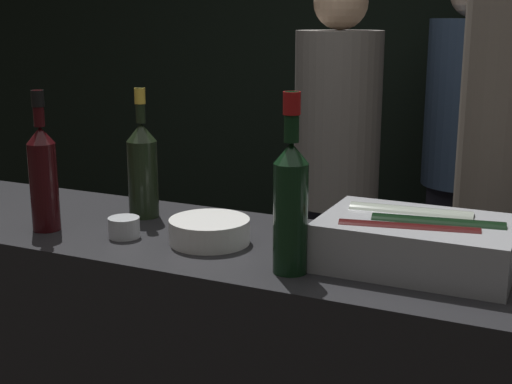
{
  "coord_description": "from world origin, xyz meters",
  "views": [
    {
      "loc": [
        0.69,
        -1.2,
        1.48
      ],
      "look_at": [
        0.0,
        0.28,
        1.07
      ],
      "focal_mm": 50.0,
      "sensor_mm": 36.0,
      "label": 1
    }
  ],
  "objects_px": {
    "ice_bin_with_bottles": "(417,240)",
    "red_wine_bottle_burgundy": "(291,200)",
    "person_grey_polo": "(336,161)",
    "red_wine_bottle_black_foil": "(43,174)",
    "candle_votive": "(124,227)",
    "bowl_white": "(209,230)",
    "person_blond_tee": "(465,146)",
    "champagne_bottle": "(143,167)"
  },
  "relations": [
    {
      "from": "champagne_bottle",
      "to": "red_wine_bottle_black_foil",
      "type": "bearing_deg",
      "value": -126.44
    },
    {
      "from": "bowl_white",
      "to": "candle_votive",
      "type": "height_order",
      "value": "bowl_white"
    },
    {
      "from": "person_blond_tee",
      "to": "candle_votive",
      "type": "bearing_deg",
      "value": 40.61
    },
    {
      "from": "ice_bin_with_bottles",
      "to": "person_blond_tee",
      "type": "relative_size",
      "value": 0.24
    },
    {
      "from": "ice_bin_with_bottles",
      "to": "red_wine_bottle_black_foil",
      "type": "bearing_deg",
      "value": -172.37
    },
    {
      "from": "person_blond_tee",
      "to": "ice_bin_with_bottles",
      "type": "bearing_deg",
      "value": 62.82
    },
    {
      "from": "candle_votive",
      "to": "person_blond_tee",
      "type": "relative_size",
      "value": 0.05
    },
    {
      "from": "ice_bin_with_bottles",
      "to": "red_wine_bottle_burgundy",
      "type": "distance_m",
      "value": 0.29
    },
    {
      "from": "bowl_white",
      "to": "person_blond_tee",
      "type": "bearing_deg",
      "value": 79.5
    },
    {
      "from": "red_wine_bottle_black_foil",
      "to": "person_blond_tee",
      "type": "relative_size",
      "value": 0.21
    },
    {
      "from": "ice_bin_with_bottles",
      "to": "person_blond_tee",
      "type": "xyz_separation_m",
      "value": [
        -0.16,
        1.67,
        -0.08
      ]
    },
    {
      "from": "candle_votive",
      "to": "champagne_bottle",
      "type": "xyz_separation_m",
      "value": [
        -0.06,
        0.18,
        0.11
      ]
    },
    {
      "from": "bowl_white",
      "to": "champagne_bottle",
      "type": "height_order",
      "value": "champagne_bottle"
    },
    {
      "from": "bowl_white",
      "to": "candle_votive",
      "type": "relative_size",
      "value": 2.5
    },
    {
      "from": "person_blond_tee",
      "to": "red_wine_bottle_burgundy",
      "type": "bearing_deg",
      "value": 55.06
    },
    {
      "from": "red_wine_bottle_black_foil",
      "to": "candle_votive",
      "type": "bearing_deg",
      "value": 8.18
    },
    {
      "from": "red_wine_bottle_burgundy",
      "to": "person_grey_polo",
      "type": "distance_m",
      "value": 1.43
    },
    {
      "from": "candle_votive",
      "to": "bowl_white",
      "type": "bearing_deg",
      "value": 13.25
    },
    {
      "from": "ice_bin_with_bottles",
      "to": "bowl_white",
      "type": "distance_m",
      "value": 0.48
    },
    {
      "from": "red_wine_bottle_black_foil",
      "to": "person_blond_tee",
      "type": "bearing_deg",
      "value": 67.59
    },
    {
      "from": "ice_bin_with_bottles",
      "to": "red_wine_bottle_burgundy",
      "type": "bearing_deg",
      "value": -148.04
    },
    {
      "from": "bowl_white",
      "to": "person_blond_tee",
      "type": "distance_m",
      "value": 1.75
    },
    {
      "from": "person_blond_tee",
      "to": "person_grey_polo",
      "type": "bearing_deg",
      "value": 13.8
    },
    {
      "from": "ice_bin_with_bottles",
      "to": "person_blond_tee",
      "type": "distance_m",
      "value": 1.68
    },
    {
      "from": "person_blond_tee",
      "to": "person_grey_polo",
      "type": "relative_size",
      "value": 1.03
    },
    {
      "from": "ice_bin_with_bottles",
      "to": "candle_votive",
      "type": "relative_size",
      "value": 5.22
    },
    {
      "from": "person_grey_polo",
      "to": "candle_votive",
      "type": "bearing_deg",
      "value": -93.89
    },
    {
      "from": "ice_bin_with_bottles",
      "to": "person_grey_polo",
      "type": "relative_size",
      "value": 0.24
    },
    {
      "from": "ice_bin_with_bottles",
      "to": "person_blond_tee",
      "type": "bearing_deg",
      "value": 95.58
    },
    {
      "from": "red_wine_bottle_black_foil",
      "to": "person_grey_polo",
      "type": "height_order",
      "value": "person_grey_polo"
    },
    {
      "from": "person_grey_polo",
      "to": "red_wine_bottle_black_foil",
      "type": "bearing_deg",
      "value": -102.67
    },
    {
      "from": "red_wine_bottle_burgundy",
      "to": "red_wine_bottle_black_foil",
      "type": "xyz_separation_m",
      "value": [
        -0.67,
        0.02,
        -0.01
      ]
    },
    {
      "from": "candle_votive",
      "to": "person_grey_polo",
      "type": "height_order",
      "value": "person_grey_polo"
    },
    {
      "from": "red_wine_bottle_burgundy",
      "to": "person_blond_tee",
      "type": "relative_size",
      "value": 0.23
    },
    {
      "from": "champagne_bottle",
      "to": "red_wine_bottle_black_foil",
      "type": "height_order",
      "value": "red_wine_bottle_black_foil"
    },
    {
      "from": "red_wine_bottle_black_foil",
      "to": "bowl_white",
      "type": "bearing_deg",
      "value": 10.71
    },
    {
      "from": "champagne_bottle",
      "to": "red_wine_bottle_burgundy",
      "type": "distance_m",
      "value": 0.57
    },
    {
      "from": "red_wine_bottle_black_foil",
      "to": "person_grey_polo",
      "type": "bearing_deg",
      "value": 76.94
    },
    {
      "from": "person_grey_polo",
      "to": "bowl_white",
      "type": "bearing_deg",
      "value": -84.58
    },
    {
      "from": "champagne_bottle",
      "to": "person_grey_polo",
      "type": "bearing_deg",
      "value": 82.07
    },
    {
      "from": "champagne_bottle",
      "to": "person_blond_tee",
      "type": "bearing_deg",
      "value": 69.71
    },
    {
      "from": "champagne_bottle",
      "to": "red_wine_bottle_burgundy",
      "type": "relative_size",
      "value": 0.91
    }
  ]
}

